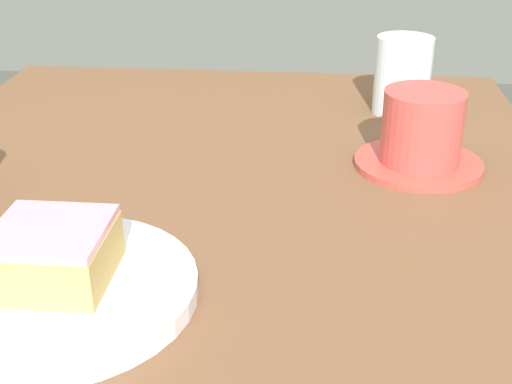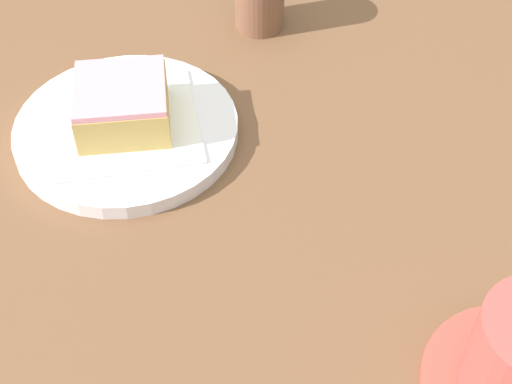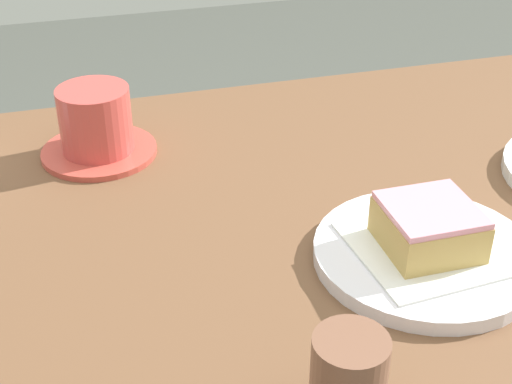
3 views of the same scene
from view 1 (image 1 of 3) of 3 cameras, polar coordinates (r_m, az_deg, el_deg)
table at (r=0.64m, az=-5.30°, el=-13.53°), size 1.20×0.75×0.73m
plate_glazed_square at (r=0.57m, az=-15.86°, el=-7.69°), size 0.22×0.22×0.02m
napkin_glazed_square at (r=0.57m, az=-15.97°, el=-6.91°), size 0.15×0.15×0.00m
donut_glazed_square at (r=0.55m, az=-16.27°, el=-4.82°), size 0.09×0.09×0.05m
water_glass at (r=0.95m, az=11.87°, el=9.30°), size 0.07×0.07×0.10m
coffee_cup at (r=0.79m, az=13.35°, el=4.72°), size 0.14×0.14×0.09m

